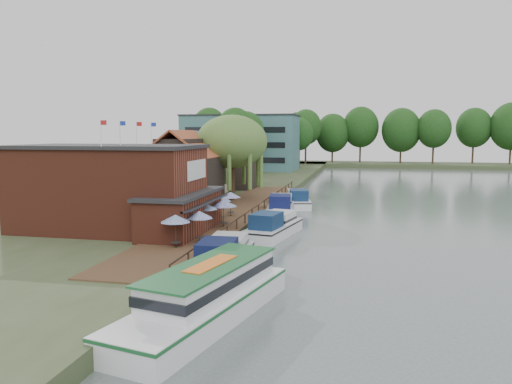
# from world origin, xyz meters

# --- Properties ---
(ground) EXTENTS (260.00, 260.00, 0.00)m
(ground) POSITION_xyz_m (0.00, 0.00, 0.00)
(ground) COLOR #4D5958
(ground) RESTS_ON ground
(land_bank) EXTENTS (50.00, 140.00, 1.00)m
(land_bank) POSITION_xyz_m (-30.00, 35.00, 0.50)
(land_bank) COLOR #384728
(land_bank) RESTS_ON ground
(quay_deck) EXTENTS (6.00, 50.00, 0.10)m
(quay_deck) POSITION_xyz_m (-8.00, 10.00, 1.05)
(quay_deck) COLOR #47301E
(quay_deck) RESTS_ON land_bank
(quay_rail) EXTENTS (0.20, 49.00, 1.00)m
(quay_rail) POSITION_xyz_m (-5.30, 10.50, 1.50)
(quay_rail) COLOR black
(quay_rail) RESTS_ON land_bank
(pub) EXTENTS (20.00, 11.00, 7.30)m
(pub) POSITION_xyz_m (-14.00, -1.00, 4.65)
(pub) COLOR maroon
(pub) RESTS_ON land_bank
(hotel_block) EXTENTS (25.40, 12.40, 12.30)m
(hotel_block) POSITION_xyz_m (-22.00, 70.00, 7.15)
(hotel_block) COLOR #38666B
(hotel_block) RESTS_ON land_bank
(cottage_a) EXTENTS (8.60, 7.60, 8.50)m
(cottage_a) POSITION_xyz_m (-15.00, 14.00, 5.25)
(cottage_a) COLOR black
(cottage_a) RESTS_ON land_bank
(cottage_b) EXTENTS (9.60, 8.60, 8.50)m
(cottage_b) POSITION_xyz_m (-18.00, 24.00, 5.25)
(cottage_b) COLOR beige
(cottage_b) RESTS_ON land_bank
(cottage_c) EXTENTS (7.60, 7.60, 8.50)m
(cottage_c) POSITION_xyz_m (-14.00, 33.00, 5.25)
(cottage_c) COLOR black
(cottage_c) RESTS_ON land_bank
(willow) EXTENTS (8.60, 8.60, 10.43)m
(willow) POSITION_xyz_m (-10.50, 19.00, 6.21)
(willow) COLOR #476B2D
(willow) RESTS_ON land_bank
(umbrella_0) EXTENTS (2.19, 2.19, 2.38)m
(umbrella_0) POSITION_xyz_m (-7.88, -6.45, 2.29)
(umbrella_0) COLOR navy
(umbrella_0) RESTS_ON quay_deck
(umbrella_1) EXTENTS (2.06, 2.06, 2.38)m
(umbrella_1) POSITION_xyz_m (-6.75, -4.50, 2.29)
(umbrella_1) COLOR navy
(umbrella_1) RESTS_ON quay_deck
(umbrella_2) EXTENTS (2.27, 2.27, 2.38)m
(umbrella_2) POSITION_xyz_m (-7.76, -0.25, 2.29)
(umbrella_2) COLOR #19458E
(umbrella_2) RESTS_ON quay_deck
(umbrella_3) EXTENTS (2.45, 2.45, 2.38)m
(umbrella_3) POSITION_xyz_m (-6.69, 1.74, 2.29)
(umbrella_3) COLOR navy
(umbrella_3) RESTS_ON quay_deck
(umbrella_4) EXTENTS (2.00, 2.00, 2.38)m
(umbrella_4) POSITION_xyz_m (-7.78, 4.73, 2.29)
(umbrella_4) COLOR navy
(umbrella_4) RESTS_ON quay_deck
(umbrella_5) EXTENTS (2.04, 2.04, 2.38)m
(umbrella_5) POSITION_xyz_m (-7.63, 7.66, 2.29)
(umbrella_5) COLOR navy
(umbrella_5) RESTS_ON quay_deck
(cruiser_0) EXTENTS (3.89, 10.25, 2.45)m
(cruiser_0) POSITION_xyz_m (-3.99, -7.73, 1.22)
(cruiser_0) COLOR silver
(cruiser_0) RESTS_ON ground
(cruiser_1) EXTENTS (4.88, 10.26, 2.39)m
(cruiser_1) POSITION_xyz_m (-2.65, 4.04, 1.19)
(cruiser_1) COLOR white
(cruiser_1) RESTS_ON ground
(cruiser_2) EXTENTS (4.55, 10.54, 2.49)m
(cruiser_2) POSITION_xyz_m (-3.97, 15.97, 1.24)
(cruiser_2) COLOR silver
(cruiser_2) RESTS_ON ground
(cruiser_3) EXTENTS (5.09, 10.06, 2.32)m
(cruiser_3) POSITION_xyz_m (-2.95, 22.77, 1.16)
(cruiser_3) COLOR white
(cruiser_3) RESTS_ON ground
(tour_boat) EXTENTS (6.41, 13.38, 2.81)m
(tour_boat) POSITION_xyz_m (-2.38, -16.74, 1.40)
(tour_boat) COLOR silver
(tour_boat) RESTS_ON ground
(swan) EXTENTS (0.44, 0.44, 0.44)m
(swan) POSITION_xyz_m (-2.61, -11.22, 0.22)
(swan) COLOR white
(swan) RESTS_ON ground
(bank_tree_0) EXTENTS (6.16, 6.16, 12.38)m
(bank_tree_0) POSITION_xyz_m (-15.59, 40.30, 7.19)
(bank_tree_0) COLOR #143811
(bank_tree_0) RESTS_ON land_bank
(bank_tree_1) EXTENTS (6.59, 6.59, 12.18)m
(bank_tree_1) POSITION_xyz_m (-15.95, 49.43, 7.09)
(bank_tree_1) COLOR #143811
(bank_tree_1) RESTS_ON land_bank
(bank_tree_2) EXTENTS (7.26, 7.26, 11.92)m
(bank_tree_2) POSITION_xyz_m (-18.40, 59.83, 6.96)
(bank_tree_2) COLOR #143811
(bank_tree_2) RESTS_ON land_bank
(bank_tree_3) EXTENTS (6.81, 6.81, 11.87)m
(bank_tree_3) POSITION_xyz_m (-10.12, 79.75, 6.94)
(bank_tree_3) COLOR #143811
(bank_tree_3) RESTS_ON land_bank
(bank_tree_4) EXTENTS (6.50, 6.50, 11.88)m
(bank_tree_4) POSITION_xyz_m (-17.19, 87.45, 6.94)
(bank_tree_4) COLOR #143811
(bank_tree_4) RESTS_ON land_bank
(bank_tree_5) EXTENTS (8.27, 8.27, 14.54)m
(bank_tree_5) POSITION_xyz_m (-10.19, 94.55, 8.27)
(bank_tree_5) COLOR #143811
(bank_tree_5) RESTS_ON land_bank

